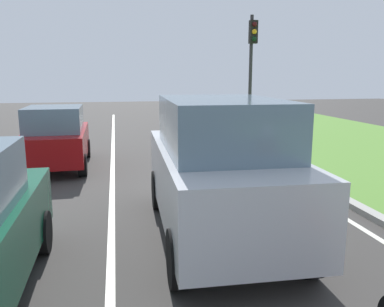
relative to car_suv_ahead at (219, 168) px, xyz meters
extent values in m
plane|color=#383533|center=(-1.05, 5.50, -1.17)|extent=(60.00, 60.00, 0.00)
cube|color=silver|center=(-1.75, 5.50, -1.16)|extent=(0.12, 32.00, 0.01)
cube|color=silver|center=(2.55, 5.50, -1.16)|extent=(0.12, 32.00, 0.01)
cube|color=#9E9B93|center=(3.05, 5.50, -1.11)|extent=(0.24, 48.00, 0.12)
cube|color=#B7BABF|center=(0.00, 0.04, -0.24)|extent=(2.03, 4.55, 1.10)
cube|color=slate|center=(0.00, -0.11, 0.71)|extent=(1.78, 2.75, 0.80)
cylinder|color=black|center=(-0.83, 1.60, -0.79)|extent=(0.24, 0.77, 0.76)
cylinder|color=black|center=(0.92, 1.54, -0.79)|extent=(0.24, 0.77, 0.76)
cylinder|color=black|center=(-0.92, -1.46, -0.79)|extent=(0.24, 0.77, 0.76)
cylinder|color=black|center=(0.83, -1.51, -0.79)|extent=(0.24, 0.77, 0.76)
cylinder|color=black|center=(-2.76, -0.10, -0.85)|extent=(0.23, 0.64, 0.64)
cube|color=maroon|center=(-3.30, 5.78, -0.47)|extent=(1.73, 3.74, 0.80)
cube|color=slate|center=(-3.30, 5.53, 0.27)|extent=(1.53, 1.94, 0.68)
cylinder|color=black|center=(-4.09, 7.01, -0.87)|extent=(0.23, 0.61, 0.60)
cylinder|color=black|center=(-2.58, 7.05, -0.87)|extent=(0.23, 0.61, 0.60)
cylinder|color=black|center=(-4.03, 4.50, -0.87)|extent=(0.23, 0.61, 0.60)
cylinder|color=black|center=(-2.52, 4.54, -0.87)|extent=(0.23, 0.61, 0.60)
cylinder|color=#2D2D2D|center=(3.96, 9.90, 1.35)|extent=(0.14, 0.14, 5.04)
cube|color=black|center=(3.96, 9.70, 3.19)|extent=(0.32, 0.24, 0.90)
sphere|color=#3F0F0F|center=(3.96, 9.57, 3.47)|extent=(0.20, 0.20, 0.20)
sphere|color=#F2AD19|center=(3.96, 9.57, 3.19)|extent=(0.20, 0.20, 0.20)
sphere|color=black|center=(3.96, 9.57, 2.91)|extent=(0.20, 0.20, 0.20)
camera|label=1|loc=(-1.60, -5.96, 1.45)|focal=36.73mm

